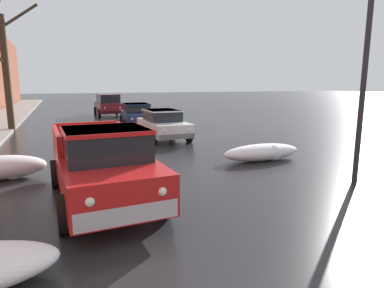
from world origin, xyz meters
name	(u,v)px	position (x,y,z in m)	size (l,w,h in m)	color
snow_bank_along_left_kerb	(150,115)	(4.43, 24.40, 0.26)	(3.18, 1.27, 0.53)	white
snow_bank_mid_block_left	(0,168)	(-3.79, 9.55, 0.33)	(2.44, 0.92, 0.68)	white
snow_bank_near_corner_right	(263,152)	(4.35, 8.77, 0.29)	(2.95, 0.92, 0.58)	white
bare_tree_mid_block	(5,66)	(-4.76, 20.13, 3.60)	(3.51, 2.77, 7.16)	#382B1E
pickup_truck_red_approaching_near_lane	(102,164)	(-1.35, 6.70, 0.88)	(2.26, 5.00, 1.76)	red
sedan_white_parked_kerbside_close	(163,124)	(2.42, 14.39, 0.75)	(1.91, 3.99, 1.42)	silver
sedan_darkblue_parked_kerbside_mid	(137,114)	(2.39, 19.93, 0.75)	(2.23, 4.55, 1.42)	navy
suv_maroon_parked_far_down_block	(108,104)	(1.64, 27.39, 0.99)	(2.07, 4.34, 1.82)	maroon
street_lamp_post	(367,42)	(5.13, 5.59, 3.68)	(0.44, 0.24, 6.64)	#28282D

